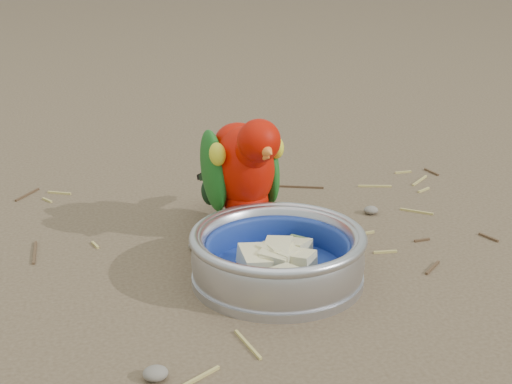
{
  "coord_description": "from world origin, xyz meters",
  "views": [
    {
      "loc": [
        -0.12,
        -0.72,
        0.41
      ],
      "look_at": [
        0.08,
        0.16,
        0.08
      ],
      "focal_mm": 55.0,
      "sensor_mm": 36.0,
      "label": 1
    }
  ],
  "objects": [
    {
      "name": "fruit_wedges",
      "position": [
        0.09,
        0.07,
        0.03
      ],
      "size": [
        0.12,
        0.12,
        0.03
      ],
      "primitive_type": null,
      "color": "beige",
      "rests_on": "food_bowl"
    },
    {
      "name": "ground_debris",
      "position": [
        0.03,
        0.01,
        0.0
      ],
      "size": [
        0.9,
        0.8,
        0.01
      ],
      "primitive_type": null,
      "color": "tan",
      "rests_on": "ground"
    },
    {
      "name": "food_bowl",
      "position": [
        0.09,
        0.07,
        0.01
      ],
      "size": [
        0.2,
        0.2,
        0.02
      ],
      "primitive_type": "cylinder",
      "color": "#B2B2BA",
      "rests_on": "ground"
    },
    {
      "name": "lory_parrot",
      "position": [
        0.08,
        0.2,
        0.08
      ],
      "size": [
        0.13,
        0.22,
        0.17
      ],
      "primitive_type": null,
      "rotation": [
        0.0,
        0.0,
        -2.98
      ],
      "color": "#AB0C00",
      "rests_on": "ground"
    },
    {
      "name": "ground",
      "position": [
        0.0,
        0.0,
        0.0
      ],
      "size": [
        60.0,
        60.0,
        0.0
      ],
      "primitive_type": "plane",
      "color": "brown"
    },
    {
      "name": "bowl_wall",
      "position": [
        0.09,
        0.07,
        0.04
      ],
      "size": [
        0.2,
        0.2,
        0.04
      ],
      "primitive_type": null,
      "color": "#B2B2BA",
      "rests_on": "food_bowl"
    }
  ]
}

